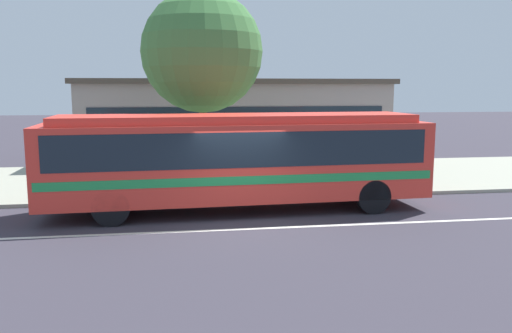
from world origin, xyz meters
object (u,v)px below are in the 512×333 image
pedestrian_waiting_near_sign (159,160)px  transit_bus (239,155)px  bus_stop_sign (358,144)px  street_tree_near_stop (202,52)px  pedestrian_standing_by_tree (159,162)px  pedestrian_walking_along_curb (257,163)px

pedestrian_waiting_near_sign → transit_bus: bearing=-55.3°
pedestrian_waiting_near_sign → bus_stop_sign: bearing=-14.6°
bus_stop_sign → street_tree_near_stop: 6.28m
street_tree_near_stop → bus_stop_sign: bearing=-19.3°
bus_stop_sign → pedestrian_standing_by_tree: bearing=170.6°
transit_bus → street_tree_near_stop: bearing=103.3°
pedestrian_walking_along_curb → pedestrian_waiting_near_sign: bearing=154.6°
pedestrian_walking_along_curb → pedestrian_standing_by_tree: 3.39m
transit_bus → pedestrian_standing_by_tree: size_ratio=6.66×
pedestrian_standing_by_tree → pedestrian_walking_along_curb: bearing=-15.8°
street_tree_near_stop → pedestrian_waiting_near_sign: bearing=-178.4°
pedestrian_walking_along_curb → pedestrian_standing_by_tree: bearing=164.2°
pedestrian_waiting_near_sign → street_tree_near_stop: 4.12m
pedestrian_standing_by_tree → street_tree_near_stop: street_tree_near_stop is taller
pedestrian_waiting_near_sign → bus_stop_sign: 7.00m
bus_stop_sign → pedestrian_waiting_near_sign: bearing=165.4°
pedestrian_standing_by_tree → street_tree_near_stop: 4.14m
transit_bus → pedestrian_walking_along_curb: size_ratio=6.53×
pedestrian_walking_along_curb → bus_stop_sign: bus_stop_sign is taller
pedestrian_waiting_near_sign → street_tree_near_stop: bearing=1.6°
transit_bus → pedestrian_waiting_near_sign: size_ratio=6.76×
bus_stop_sign → pedestrian_walking_along_curb: bearing=176.8°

